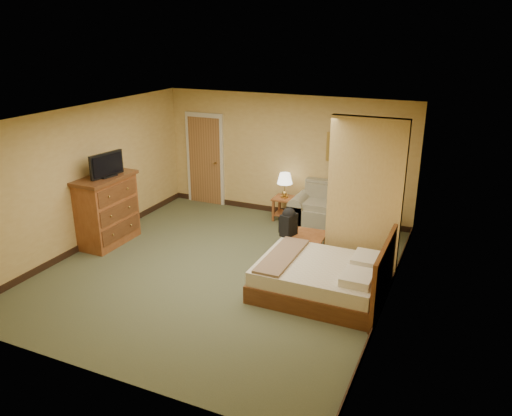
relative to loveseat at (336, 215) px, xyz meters
The scene contains 17 objects.
floor 2.89m from the loveseat, 116.40° to the right, with size 6.00×6.00×0.00m, color #4D5134.
ceiling 3.68m from the loveseat, 116.40° to the right, with size 6.00×6.00×0.00m, color white.
back_wall 1.68m from the loveseat, 161.63° to the left, with size 5.50×0.02×2.60m, color tan.
left_wall 4.88m from the loveseat, 147.41° to the right, with size 0.02×6.00×2.60m, color tan.
right_wall 3.13m from the loveseat, 60.25° to the right, with size 0.02×6.00×2.60m, color tan.
partition 2.12m from the loveseat, 62.16° to the right, with size 1.20×0.15×2.60m, color tan.
door 3.33m from the loveseat, behind, with size 0.94×0.16×2.10m.
baseboard 1.36m from the loveseat, 162.03° to the left, with size 5.50×0.02×0.12m, color black.
loveseat is the anchor object (origin of this frame).
side_table 1.15m from the loveseat, behind, with size 0.45×0.45×0.50m.
table_lamp 1.30m from the loveseat, behind, with size 0.32×0.32×0.53m.
coffee_table 1.44m from the loveseat, 95.29° to the right, with size 0.67×0.67×0.41m.
wall_picture 1.36m from the loveseat, 90.00° to the left, with size 0.77×0.04×0.60m.
dresser 4.48m from the loveseat, 147.16° to the right, with size 0.65×1.24×1.32m.
tv 4.55m from the loveseat, 146.45° to the right, with size 0.23×0.73×0.45m.
bed 2.73m from the loveseat, 78.48° to the right, with size 1.92×1.59×1.03m.
backpack 1.91m from the loveseat, 101.02° to the right, with size 0.26×0.33×0.50m.
Camera 1 is at (3.64, -6.71, 3.86)m, focal length 35.00 mm.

